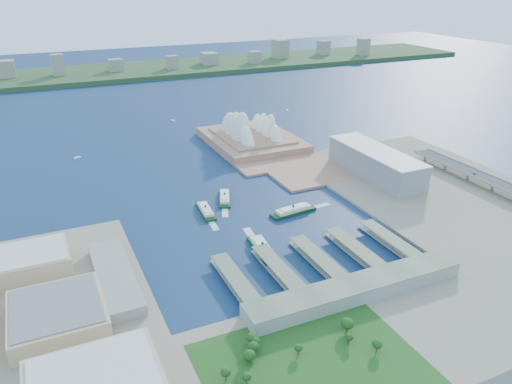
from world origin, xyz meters
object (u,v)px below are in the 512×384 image
toaster_building (375,163)px  car_c (475,174)px  ferry_d (293,209)px  ferry_b (225,196)px  ferry_a (206,209)px  ferry_c (263,247)px  opera_house (252,125)px

toaster_building → car_c: bearing=-36.0°
ferry_d → car_c: 252.47m
ferry_b → ferry_d: ferry_d is taller
toaster_building → ferry_a: size_ratio=3.14×
toaster_building → ferry_d: (-150.20, -50.26, -15.23)m
toaster_building → ferry_c: toaster_building is taller
ferry_b → ferry_c: ferry_c is taller
ferry_d → car_c: car_c is taller
ferry_a → toaster_building: bearing=6.5°
ferry_c → ferry_d: size_ratio=1.03×
opera_house → ferry_d: 258.78m
ferry_a → car_c: (341.38, -66.27, 10.87)m
ferry_a → ferry_b: 40.32m
ferry_c → car_c: (319.73, 40.06, 10.10)m
ferry_b → opera_house: bearing=77.8°
ferry_a → ferry_b: (32.54, 23.81, 0.12)m
opera_house → ferry_c: bearing=-112.3°
toaster_building → car_c: toaster_building is taller
ferry_b → ferry_d: (57.64, -67.00, 0.49)m
toaster_building → ferry_c: bearing=-152.6°
toaster_building → car_c: (101.00, -73.33, -4.97)m
opera_house → car_c: opera_house is taller
ferry_a → ferry_d: size_ratio=0.88×
car_c → ferry_b: bearing=163.7°
ferry_b → car_c: car_c is taller
ferry_c → ferry_d: 93.18m
opera_house → car_c: 333.86m
ferry_a → car_c: car_c is taller
ferry_c → car_c: car_c is taller
ferry_a → ferry_d: (90.18, -43.19, 0.61)m
car_c → ferry_d: bearing=174.8°
ferry_a → ferry_c: size_ratio=0.86×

